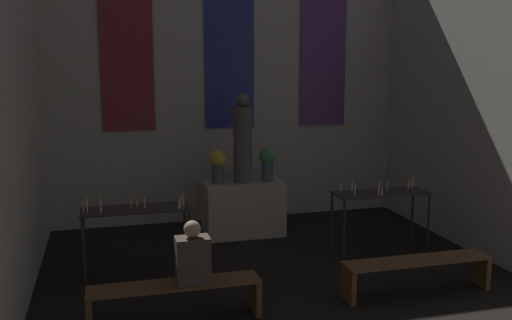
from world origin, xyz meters
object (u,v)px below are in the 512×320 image
pew_back_left (175,294)px  pew_back_right (417,269)px  flower_vase_right (267,162)px  candle_rack_left (136,216)px  person_seated (193,256)px  flower_vase_left (218,164)px  candle_rack_right (380,199)px  altar (243,208)px  statue (243,141)px

pew_back_left → pew_back_right: bearing=0.0°
flower_vase_right → candle_rack_left: 2.53m
candle_rack_left → person_seated: person_seated is taller
flower_vase_left → pew_back_right: bearing=-57.1°
pew_back_left → person_seated: (0.20, 0.00, 0.40)m
pew_back_right → person_seated: person_seated is taller
flower_vase_right → candle_rack_right: bearing=-43.7°
flower_vase_left → pew_back_right: size_ratio=0.29×
flower_vase_left → person_seated: 3.00m
altar → statue: size_ratio=0.89×
candle_rack_left → candle_rack_right: 3.49m
altar → flower_vase_left: size_ratio=2.34×
altar → pew_back_left: (-1.44, -2.85, -0.12)m
person_seated → pew_back_right: bearing=0.0°
altar → candle_rack_left: (-1.74, -1.28, 0.34)m
pew_back_left → flower_vase_right: bearing=57.1°
flower_vase_right → pew_back_left: (-1.84, -2.85, -0.85)m
altar → pew_back_right: size_ratio=0.68×
candle_rack_right → statue: bearing=143.7°
altar → candle_rack_right: bearing=-36.3°
flower_vase_left → pew_back_right: flower_vase_left is taller
flower_vase_right → candle_rack_left: (-2.15, -1.28, -0.40)m
altar → candle_rack_right: candle_rack_right is taller
statue → person_seated: size_ratio=2.08×
candle_rack_right → candle_rack_left: bearing=-179.9°
flower_vase_right → candle_rack_right: flower_vase_right is taller
pew_back_left → pew_back_right: (2.88, 0.00, 0.00)m
candle_rack_right → flower_vase_right: bearing=136.3°
statue → flower_vase_right: 0.53m
flower_vase_right → pew_back_right: flower_vase_right is taller
person_seated → altar: bearing=66.4°
statue → pew_back_left: 3.41m
candle_rack_left → altar: bearing=36.4°
person_seated → candle_rack_left: bearing=107.8°
statue → flower_vase_right: bearing=-0.0°
candle_rack_right → pew_back_left: size_ratio=0.76×
pew_back_right → pew_back_left: bearing=180.0°
flower_vase_left → pew_back_left: flower_vase_left is taller
altar → flower_vase_left: flower_vase_left is taller
candle_rack_left → person_seated: (0.50, -1.56, -0.05)m
statue → pew_back_right: 3.41m
altar → person_seated: person_seated is taller
flower_vase_left → person_seated: flower_vase_left is taller
altar → candle_rack_left: size_ratio=0.90×
candle_rack_left → pew_back_right: size_ratio=0.76×
candle_rack_left → candle_rack_right: bearing=0.1°
candle_rack_left → pew_back_left: bearing=-78.9°
statue → flower_vase_right: size_ratio=2.64×
candle_rack_left → candle_rack_right: size_ratio=1.00×
candle_rack_right → pew_back_right: 1.66m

